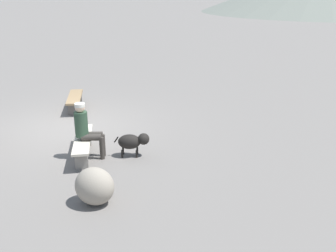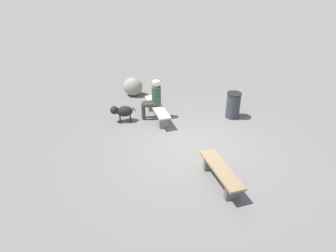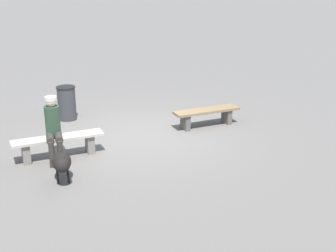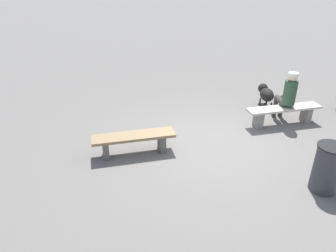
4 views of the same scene
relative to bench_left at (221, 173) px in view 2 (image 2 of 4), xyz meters
The scene contains 7 objects.
ground 1.78m from the bench_left, ahead, with size 210.00×210.00×0.06m, color slate.
bench_left is the anchor object (origin of this frame).
bench_right 3.76m from the bench_left, ahead, with size 1.89×0.66×0.46m.
seated_person 3.89m from the bench_left, ahead, with size 0.43×0.66×1.32m.
dog 4.21m from the bench_left, 13.50° to the left, with size 0.49×0.80×0.56m.
trash_bin 3.60m from the bench_left, 42.02° to the right, with size 0.49×0.49×0.88m.
boulder 5.94m from the bench_left, ahead, with size 0.61×0.74×0.71m, color gray.
Camera 2 is at (-6.57, 4.25, 5.00)m, focal length 34.05 mm.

